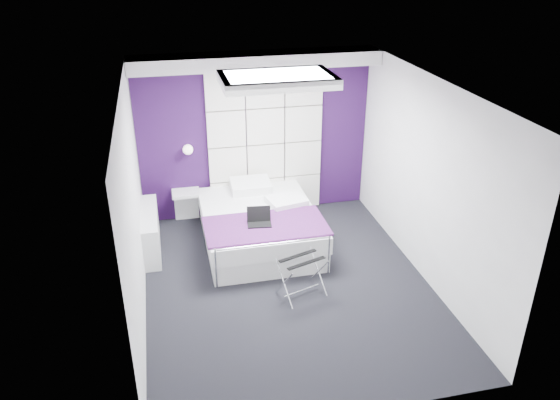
% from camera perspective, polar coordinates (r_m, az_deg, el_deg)
% --- Properties ---
extents(floor, '(4.40, 4.40, 0.00)m').
position_cam_1_polar(floor, '(7.16, 0.81, -8.89)').
color(floor, black).
rests_on(floor, ground).
extents(ceiling, '(4.40, 4.40, 0.00)m').
position_cam_1_polar(ceiling, '(6.06, 0.96, 11.74)').
color(ceiling, white).
rests_on(ceiling, wall_back).
extents(wall_back, '(3.60, 0.00, 3.60)m').
position_cam_1_polar(wall_back, '(8.50, -2.63, 6.76)').
color(wall_back, silver).
rests_on(wall_back, floor).
extents(wall_left, '(0.00, 4.40, 4.40)m').
position_cam_1_polar(wall_left, '(6.37, -15.08, -0.99)').
color(wall_left, silver).
rests_on(wall_left, floor).
extents(wall_right, '(0.00, 4.40, 4.40)m').
position_cam_1_polar(wall_right, '(7.11, 15.13, 1.91)').
color(wall_right, silver).
rests_on(wall_right, floor).
extents(accent_wall, '(3.58, 0.02, 2.58)m').
position_cam_1_polar(accent_wall, '(8.49, -2.61, 6.74)').
color(accent_wall, '#2B0E3C').
rests_on(accent_wall, wall_back).
extents(soffit, '(3.58, 0.50, 0.20)m').
position_cam_1_polar(soffit, '(7.95, -2.47, 14.38)').
color(soffit, white).
rests_on(soffit, wall_back).
extents(headboard, '(1.80, 0.08, 2.30)m').
position_cam_1_polar(headboard, '(8.52, -1.54, 5.88)').
color(headboard, white).
rests_on(headboard, wall_back).
extents(skylight, '(1.36, 0.86, 0.12)m').
position_cam_1_polar(skylight, '(6.64, -0.29, 12.55)').
color(skylight, white).
rests_on(skylight, ceiling).
extents(wall_lamp, '(0.15, 0.15, 0.15)m').
position_cam_1_polar(wall_lamp, '(8.29, -9.63, 5.32)').
color(wall_lamp, white).
rests_on(wall_lamp, wall_back).
extents(radiator, '(0.22, 1.20, 0.60)m').
position_cam_1_polar(radiator, '(7.97, -13.34, -3.20)').
color(radiator, white).
rests_on(radiator, floor).
extents(bed, '(1.65, 1.99, 0.70)m').
position_cam_1_polar(bed, '(7.93, -2.20, -2.65)').
color(bed, white).
rests_on(bed, floor).
extents(nightstand, '(0.42, 0.33, 0.05)m').
position_cam_1_polar(nightstand, '(8.52, -9.81, 0.73)').
color(nightstand, white).
rests_on(nightstand, wall_back).
extents(luggage_rack, '(0.53, 0.39, 0.52)m').
position_cam_1_polar(luggage_rack, '(6.85, 2.27, -8.02)').
color(luggage_rack, silver).
rests_on(luggage_rack, floor).
extents(laptop, '(0.32, 0.23, 0.23)m').
position_cam_1_polar(laptop, '(7.40, -2.24, -2.05)').
color(laptop, black).
rests_on(laptop, bed).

